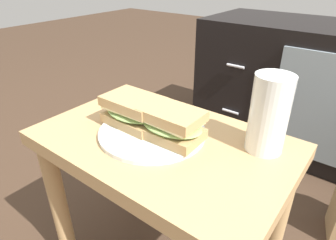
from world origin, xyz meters
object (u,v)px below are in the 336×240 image
Objects in this scene: sandwich_front at (135,110)px; sandwich_back at (172,124)px; plate at (153,131)px; beer_glass at (269,116)px; tv_cabinet at (308,89)px.

sandwich_front and sandwich_back have the same top height.
sandwich_front is 0.11m from sandwich_back.
beer_glass is (0.22, 0.09, 0.07)m from plate.
tv_cabinet is 0.89m from beer_glass.
beer_glass reaches higher than sandwich_front.
tv_cabinet reaches higher than plate.
sandwich_front is 0.29m from beer_glass.
beer_glass reaches higher than plate.
tv_cabinet is 0.97m from plate.
sandwich_back is 0.88× the size of beer_glass.
tv_cabinet is 6.78× the size of sandwich_back.
plate is 0.25m from beer_glass.
sandwich_back is (0.05, -0.00, 0.04)m from plate.
sandwich_back is at bearing -150.24° from beer_glass.
sandwich_front is 0.91× the size of beer_glass.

